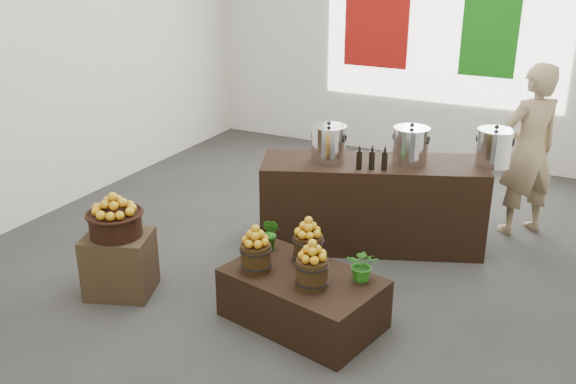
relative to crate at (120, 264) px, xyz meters
The scene contains 23 objects.
ground 1.75m from the crate, 50.25° to the left, with size 7.00×7.00×0.00m, color #373735.
back_wall 5.25m from the crate, 77.10° to the left, with size 6.00×0.04×4.00m, color silver.
back_opening 5.30m from the crate, 73.71° to the left, with size 3.20×0.02×2.40m, color white.
deco_red_left 5.09m from the crate, 83.98° to the left, with size 0.90×0.04×1.40m, color #9D100C.
deco_green_right 5.40m from the crate, 67.32° to the left, with size 0.70×0.04×1.00m, color #157311.
crate is the anchor object (origin of this frame).
wicker_basket 0.37m from the crate, ahead, with size 0.43×0.43×0.20m, color black.
apples_in_basket 0.56m from the crate, ahead, with size 0.34×0.34×0.18m, color #AB1005, non-canonical shape.
display_table 1.61m from the crate, 10.62° to the left, with size 1.19×0.73×0.41m, color black.
apple_bucket_front_left 1.26m from the crate, ahead, with size 0.24×0.24×0.22m, color #37240F.
apples_in_bucket_front_left 1.31m from the crate, ahead, with size 0.18×0.18×0.16m, color #AB1005, non-canonical shape.
apple_bucket_front_right 1.74m from the crate, ahead, with size 0.24×0.24×0.22m, color #37240F.
apples_in_bucket_front_right 1.78m from the crate, ahead, with size 0.18×0.18×0.16m, color #AB1005, non-canonical shape.
apple_bucket_rear 1.63m from the crate, 19.55° to the left, with size 0.24×0.24×0.22m, color #37240F.
apples_in_bucket_rear 1.67m from the crate, 19.55° to the left, with size 0.18×0.18×0.16m, color #AB1005, non-canonical shape.
herb_garnish_right 2.09m from the crate, 11.95° to the left, with size 0.24×0.21×0.27m, color #226C16.
herb_garnish_left 1.31m from the crate, 26.49° to the left, with size 0.16×0.13×0.29m, color #226C16.
counter 2.44m from the crate, 49.62° to the left, with size 2.12×0.67×0.87m, color black.
stock_pot_left 2.19m from the crate, 55.20° to the left, with size 0.33×0.33×0.33m, color silver.
stock_pot_center 2.84m from the crate, 46.36° to the left, with size 0.33×0.33×0.33m, color silver.
stock_pot_right 3.53m from the crate, 41.11° to the left, with size 0.33×0.33×0.33m, color silver.
oil_cruets 2.45m from the crate, 45.03° to the left, with size 0.23×0.06×0.24m, color black, non-canonical shape.
shopper 4.07m from the crate, 45.01° to the left, with size 0.64×0.42×1.76m, color #947C5A.
Camera 1 is at (2.37, -5.00, 2.83)m, focal length 40.00 mm.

